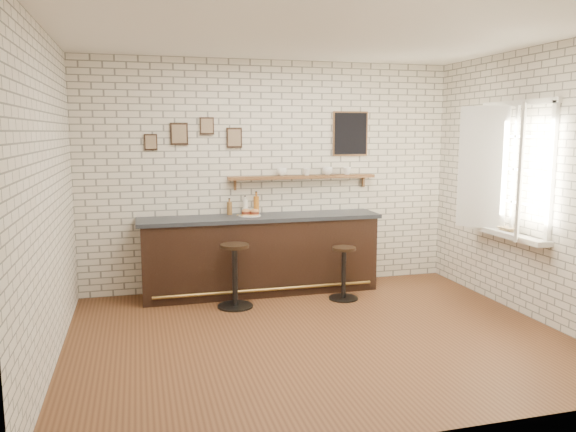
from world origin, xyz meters
name	(u,v)px	position (x,y,z in m)	size (l,w,h in m)	color
ground	(317,336)	(0.00, 0.00, 0.00)	(5.00, 5.00, 0.00)	brown
bar_counter	(261,254)	(-0.22, 1.70, 0.51)	(3.10, 0.65, 1.01)	black
sandwich_plate	(250,215)	(-0.36, 1.72, 1.02)	(0.28, 0.28, 0.01)	white
ciabatta_sandwich	(250,212)	(-0.35, 1.72, 1.06)	(0.24, 0.17, 0.07)	tan
potato_chips	(248,215)	(-0.38, 1.72, 1.02)	(0.27, 0.19, 0.00)	gold
bitters_bottle_brown	(229,208)	(-0.59, 1.90, 1.10)	(0.07, 0.07, 0.22)	brown
bitters_bottle_white	(245,207)	(-0.38, 1.90, 1.11)	(0.06, 0.06, 0.24)	silver
bitters_bottle_amber	(256,205)	(-0.23, 1.90, 1.13)	(0.07, 0.07, 0.29)	#AB611B
condiment_bottle_yellow	(256,207)	(-0.23, 1.90, 1.09)	(0.06, 0.06, 0.20)	yellow
bar_stool_left	(235,274)	(-0.65, 1.16, 0.41)	(0.43, 0.43, 0.77)	black
bar_stool_right	(344,271)	(0.71, 1.14, 0.36)	(0.37, 0.37, 0.66)	black
wall_shelf	(303,177)	(0.40, 1.90, 1.48)	(2.00, 0.18, 0.18)	brown
shelf_cup_a	(282,172)	(0.11, 1.90, 1.55)	(0.14, 0.14, 0.11)	white
shelf_cup_b	(307,172)	(0.46, 1.90, 1.55)	(0.10, 0.10, 0.09)	white
shelf_cup_c	(328,171)	(0.75, 1.90, 1.55)	(0.14, 0.14, 0.11)	white
shelf_cup_d	(347,171)	(1.03, 1.90, 1.55)	(0.11, 0.11, 0.10)	white
back_wall_decor	(288,134)	(0.23, 1.98, 2.05)	(2.96, 0.02, 0.56)	black
window_sill	(506,234)	(2.40, 0.30, 0.90)	(0.20, 1.35, 0.06)	white
casement_window	(506,169)	(2.36, 0.30, 1.65)	(0.40, 1.30, 1.56)	white
book_lower	(505,231)	(2.38, 0.29, 0.94)	(0.15, 0.20, 0.02)	tan
book_upper	(503,228)	(2.38, 0.32, 0.96)	(0.18, 0.25, 0.02)	tan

